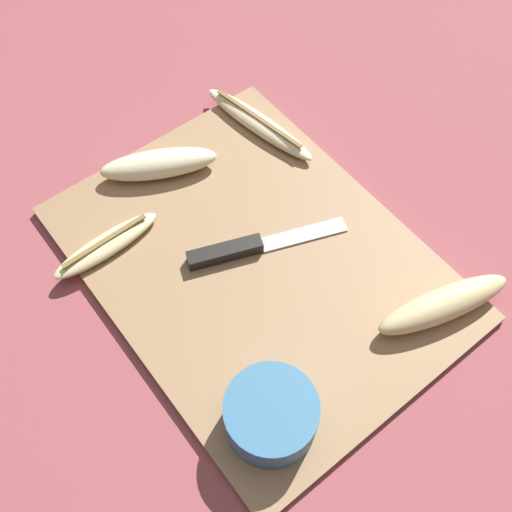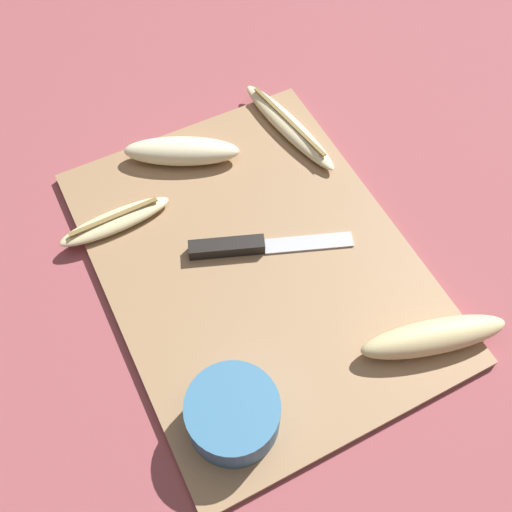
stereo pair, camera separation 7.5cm
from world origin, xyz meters
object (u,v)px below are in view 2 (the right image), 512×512
(banana_cream_curved, at_px, (289,126))
(prep_bowl, at_px, (233,414))
(banana_mellow_near, at_px, (434,337))
(banana_soft_right, at_px, (115,221))
(banana_bright_far, at_px, (182,151))
(knife, at_px, (241,246))

(banana_cream_curved, distance_m, prep_bowl, 0.43)
(banana_cream_curved, xyz_separation_m, banana_mellow_near, (0.37, -0.01, 0.01))
(banana_cream_curved, bearing_deg, prep_bowl, -36.50)
(banana_soft_right, relative_size, banana_bright_far, 0.93)
(banana_bright_far, distance_m, prep_bowl, 0.38)
(banana_soft_right, bearing_deg, prep_bowl, 4.72)
(banana_bright_far, xyz_separation_m, banana_mellow_near, (0.39, 0.15, 0.00))
(banana_bright_far, relative_size, banana_cream_curved, 0.80)
(banana_soft_right, height_order, prep_bowl, prep_bowl)
(banana_cream_curved, distance_m, banana_mellow_near, 0.37)
(knife, height_order, banana_soft_right, banana_soft_right)
(prep_bowl, bearing_deg, banana_soft_right, -175.28)
(banana_soft_right, xyz_separation_m, banana_bright_far, (-0.06, 0.12, 0.01))
(knife, relative_size, banana_mellow_near, 1.15)
(knife, bearing_deg, banana_soft_right, -108.78)
(banana_mellow_near, height_order, prep_bowl, prep_bowl)
(banana_bright_far, bearing_deg, banana_mellow_near, 20.82)
(banana_cream_curved, height_order, banana_mellow_near, banana_mellow_near)
(banana_soft_right, xyz_separation_m, prep_bowl, (0.30, 0.02, 0.02))
(banana_cream_curved, bearing_deg, banana_bright_far, -97.13)
(banana_soft_right, height_order, banana_bright_far, banana_bright_far)
(banana_bright_far, xyz_separation_m, prep_bowl, (0.37, -0.10, 0.01))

